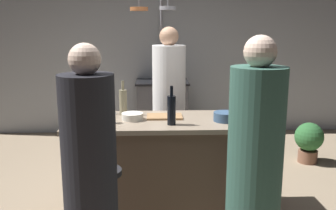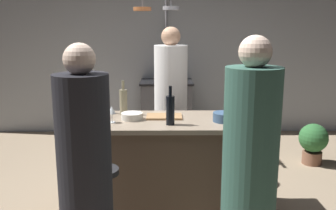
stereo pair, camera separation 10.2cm
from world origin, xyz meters
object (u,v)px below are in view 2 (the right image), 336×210
object	(u,v)px
bar_stool_right	(243,206)
guest_right	(249,177)
bar_stool_left	(103,207)
wine_glass_near_right_guest	(86,103)
guest_left	(85,181)
pepper_mill	(267,113)
cutting_board	(164,116)
wine_bottle_rose	(98,101)
potted_plant	(313,141)
wine_bottle_white	(123,101)
mixing_bowl_blue	(225,117)
wine_bottle_amber	(252,108)
mixing_bowl_ceramic	(132,116)
chef	(171,111)
wine_bottle_dark	(170,110)
wine_glass_near_left_guest	(112,111)
stove_range	(167,109)

from	to	relation	value
bar_stool_right	guest_right	size ratio (longest dim) A/B	0.41
bar_stool_left	wine_glass_near_right_guest	distance (m)	1.09
guest_left	pepper_mill	xyz separation A→B (m)	(1.36, 0.79, 0.25)
guest_left	cutting_board	distance (m)	1.20
pepper_mill	wine_bottle_rose	bearing A→B (deg)	162.69
pepper_mill	potted_plant	bearing A→B (deg)	55.24
wine_bottle_white	wine_bottle_rose	size ratio (longest dim) A/B	1.08
mixing_bowl_blue	guest_left	bearing A→B (deg)	-138.09
bar_stool_right	wine_glass_near_right_guest	bearing A→B (deg)	147.50
pepper_mill	wine_bottle_amber	size ratio (longest dim) A/B	0.67
mixing_bowl_ceramic	bar_stool_right	bearing A→B (deg)	-34.90
chef	pepper_mill	bearing A→B (deg)	-52.32
wine_bottle_dark	mixing_bowl_ceramic	xyz separation A→B (m)	(-0.34, 0.18, -0.10)
guest_right	wine_glass_near_left_guest	size ratio (longest dim) A/B	11.41
stove_range	potted_plant	distance (m)	2.20
guest_right	wine_glass_near_left_guest	world-z (taller)	guest_right
pepper_mill	wine_glass_near_right_guest	xyz separation A→B (m)	(-1.59, 0.44, 0.00)
wine_bottle_rose	wine_bottle_white	bearing A→B (deg)	-13.47
wine_glass_near_right_guest	wine_bottle_amber	bearing A→B (deg)	-11.99
mixing_bowl_ceramic	mixing_bowl_blue	size ratio (longest dim) A/B	0.94
mixing_bowl_blue	wine_glass_near_left_guest	bearing A→B (deg)	-178.09
bar_stool_right	wine_bottle_dark	world-z (taller)	wine_bottle_dark
wine_glass_near_left_guest	wine_bottle_rose	bearing A→B (deg)	115.90
guest_right	wine_bottle_rose	distance (m)	1.73
guest_left	mixing_bowl_blue	distance (m)	1.39
potted_plant	wine_glass_near_right_guest	xyz separation A→B (m)	(-2.61, -1.03, 0.71)
guest_right	wine_bottle_white	bearing A→B (deg)	127.86
chef	wine_glass_near_left_guest	world-z (taller)	chef
wine_bottle_dark	bar_stool_right	bearing A→B (deg)	-38.73
cutting_board	potted_plant	bearing A→B (deg)	32.25
stove_range	wine_bottle_dark	bearing A→B (deg)	-89.65
pepper_mill	mixing_bowl_blue	size ratio (longest dim) A/B	1.04
guest_right	guest_left	size ratio (longest dim) A/B	1.03
wine_bottle_dark	wine_bottle_white	bearing A→B (deg)	139.13
bar_stool_left	cutting_board	world-z (taller)	cutting_board
mixing_bowl_blue	wine_bottle_rose	bearing A→B (deg)	163.99
wine_bottle_amber	guest_left	bearing A→B (deg)	-144.20
potted_plant	mixing_bowl_ceramic	bearing A→B (deg)	-149.78
wine_bottle_dark	mixing_bowl_ceramic	distance (m)	0.40
stove_range	guest_right	size ratio (longest dim) A/B	0.53
wine_bottle_white	mixing_bowl_blue	distance (m)	0.95
bar_stool_right	potted_plant	xyz separation A→B (m)	(1.27, 1.88, -0.08)
potted_plant	wine_bottle_dark	distance (m)	2.43
guest_left	wine_bottle_white	xyz separation A→B (m)	(0.12, 1.19, 0.27)
cutting_board	stove_range	bearing A→B (deg)	89.16
bar_stool_right	wine_bottle_rose	world-z (taller)	wine_bottle_rose
stove_range	mixing_bowl_ceramic	bearing A→B (deg)	-97.49
wine_bottle_amber	mixing_bowl_blue	bearing A→B (deg)	177.46
pepper_mill	wine_bottle_white	distance (m)	1.30
wine_bottle_amber	wine_bottle_rose	bearing A→B (deg)	166.21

